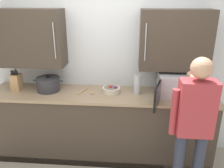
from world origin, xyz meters
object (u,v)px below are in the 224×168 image
at_px(stock_pot, 48,84).
at_px(wooden_spoon, 87,92).
at_px(microwave_oven, 177,85).
at_px(thermos_flask, 137,84).
at_px(person_figure, 194,121).
at_px(fruit_bowl, 111,90).
at_px(knife_block, 16,82).

xyz_separation_m(stock_pot, wooden_spoon, (0.52, -0.03, -0.08)).
bearing_deg(microwave_oven, thermos_flask, 178.86).
height_order(stock_pot, person_figure, person_figure).
relative_size(stock_pot, fruit_bowl, 1.78).
bearing_deg(knife_block, person_figure, -18.11).
bearing_deg(thermos_flask, stock_pot, -179.92).
bearing_deg(stock_pot, person_figure, -22.48).
distance_m(microwave_oven, person_figure, 0.71).
xyz_separation_m(microwave_oven, person_figure, (0.05, -0.69, -0.12)).
height_order(microwave_oven, person_figure, person_figure).
relative_size(microwave_oven, knife_block, 2.58).
distance_m(knife_block, person_figure, 2.23).
xyz_separation_m(thermos_flask, person_figure, (0.54, -0.70, -0.10)).
bearing_deg(stock_pot, fruit_bowl, -0.03).
distance_m(wooden_spoon, person_figure, 1.35).
bearing_deg(thermos_flask, person_figure, -52.51).
distance_m(microwave_oven, knife_block, 2.06).
xyz_separation_m(thermos_flask, wooden_spoon, (-0.64, -0.03, -0.11)).
height_order(knife_block, person_figure, person_figure).
xyz_separation_m(stock_pot, person_figure, (1.70, -0.70, -0.07)).
distance_m(thermos_flask, knife_block, 1.58).
xyz_separation_m(microwave_oven, fruit_bowl, (-0.81, 0.01, -0.10)).
bearing_deg(person_figure, microwave_oven, 94.48).
height_order(microwave_oven, wooden_spoon, microwave_oven).
xyz_separation_m(fruit_bowl, knife_block, (-1.25, -0.01, 0.07)).
bearing_deg(microwave_oven, wooden_spoon, -178.74).
bearing_deg(thermos_flask, microwave_oven, -1.14).
height_order(fruit_bowl, person_figure, person_figure).
relative_size(fruit_bowl, knife_block, 0.75).
xyz_separation_m(microwave_oven, thermos_flask, (-0.49, 0.01, -0.02)).
bearing_deg(wooden_spoon, person_figure, -29.66).
relative_size(thermos_flask, person_figure, 0.15).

